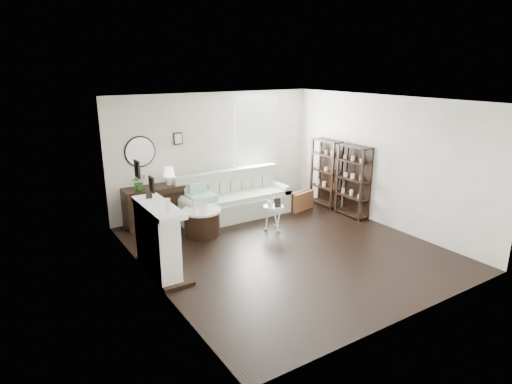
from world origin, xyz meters
TOP-DOWN VIEW (x-y plane):
  - room at (0.73, 2.70)m, footprint 5.50×5.50m
  - fireplace at (-2.32, 0.30)m, footprint 0.50×1.40m
  - shelf_unit_far at (2.33, 1.55)m, footprint 0.30×0.80m
  - shelf_unit_near at (2.33, 0.65)m, footprint 0.30×0.80m
  - sofa at (0.09, 2.08)m, footprint 2.57×0.89m
  - quilt at (-0.75, 1.95)m, footprint 0.56×0.46m
  - suitcase at (1.63, 1.58)m, footprint 0.68×0.36m
  - dresser at (-1.61, 2.47)m, footprint 1.25×0.53m
  - table_lamp at (-1.24, 2.47)m, footprint 0.30×0.30m
  - potted_plant at (-1.92, 2.42)m, footprint 0.37×0.35m
  - drum_table at (-1.02, 1.40)m, footprint 0.77×0.77m
  - pedestal_table at (0.33, 0.86)m, footprint 0.43×0.43m
  - eiffel_drum at (-0.94, 1.45)m, footprint 0.11×0.11m
  - bottle_drum at (-1.21, 1.31)m, footprint 0.06×0.06m
  - card_frame_drum at (-1.07, 1.21)m, footprint 0.16×0.10m
  - eiffel_ped at (0.42, 0.89)m, footprint 0.12×0.12m
  - flask_ped at (0.26, 0.88)m, footprint 0.13×0.13m
  - card_frame_ped at (0.35, 0.75)m, footprint 0.14×0.06m

SIDE VIEW (x-z plane):
  - suitcase at x=1.63m, z-range 0.00..0.43m
  - drum_table at x=-1.02m, z-range 0.00..0.54m
  - sofa at x=0.09m, z-range -0.17..0.83m
  - dresser at x=-1.61m, z-range 0.00..0.83m
  - pedestal_table at x=0.33m, z-range 0.21..0.73m
  - fireplace at x=-2.32m, z-range -0.38..1.46m
  - quilt at x=-0.75m, z-range 0.51..0.65m
  - card_frame_ped at x=0.35m, z-range 0.52..0.70m
  - eiffel_ped at x=0.42m, z-range 0.52..0.71m
  - eiffel_drum at x=-0.94m, z-range 0.53..0.71m
  - card_frame_drum at x=-1.07m, z-range 0.53..0.73m
  - flask_ped at x=0.26m, z-range 0.52..0.77m
  - bottle_drum at x=-1.21m, z-range 0.53..0.80m
  - shelf_unit_far at x=2.33m, z-range 0.00..1.60m
  - shelf_unit_near at x=2.33m, z-range 0.00..1.60m
  - potted_plant at x=-1.92m, z-range 0.83..1.15m
  - table_lamp at x=-1.24m, z-range 0.83..1.21m
  - room at x=0.73m, z-range -1.15..4.35m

